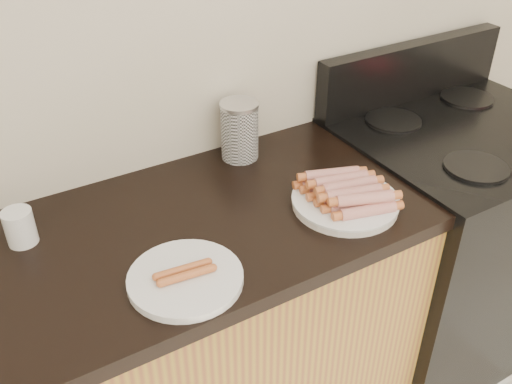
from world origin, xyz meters
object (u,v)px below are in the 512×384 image
stove (444,243)px  main_plate (345,203)px  side_plate (185,279)px  mug (20,227)px  canister (240,130)px

stove → main_plate: bearing=-169.1°
stove → main_plate: size_ratio=3.35×
side_plate → main_plate: bearing=6.2°
stove → mug: size_ratio=10.45×
main_plate → mug: bearing=160.1°
stove → mug: (-1.33, 0.16, 0.49)m
main_plate → mug: (-0.74, 0.27, 0.03)m
main_plate → side_plate: same height
main_plate → canister: 0.38m
main_plate → side_plate: 0.48m
side_plate → canister: (0.37, 0.41, 0.08)m
side_plate → canister: bearing=48.2°
stove → canister: size_ratio=5.28×
stove → canister: bearing=160.7°
stove → main_plate: 0.75m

